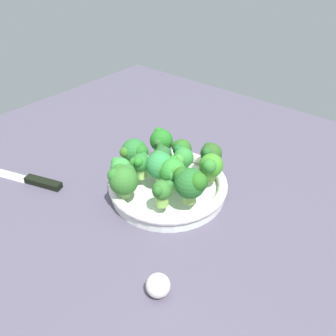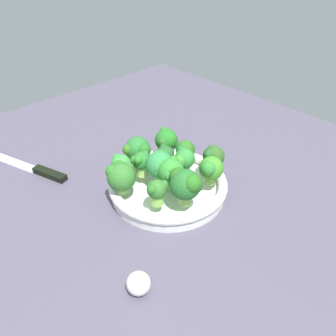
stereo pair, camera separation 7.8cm
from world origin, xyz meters
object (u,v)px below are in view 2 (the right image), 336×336
Objects in this scene: broccoli_floret_5 at (141,162)px; broccoli_floret_10 at (185,185)px; broccoli_floret_2 at (166,140)px; broccoli_floret_0 at (172,172)px; broccoli_floret_6 at (184,159)px; broccoli_floret_7 at (138,150)px; bowl at (168,186)px; knife at (36,169)px; broccoli_floret_4 at (213,157)px; broccoli_floret_12 at (211,169)px; broccoli_floret_8 at (157,190)px; broccoli_floret_13 at (160,164)px; broccoli_floret_9 at (120,165)px; broccoli_floret_1 at (165,156)px; broccoli_floret_3 at (184,151)px; garlic_bulb at (139,283)px; broccoli_floret_11 at (121,176)px.

broccoli_floret_10 is at bearing 0.08° from broccoli_floret_5.
broccoli_floret_0 is at bearing -38.26° from broccoli_floret_2.
broccoli_floret_6 is 0.91× the size of broccoli_floret_7.
bowl is at bearing 149.67° from broccoli_floret_0.
broccoli_floret_0 reaches higher than knife.
broccoli_floret_4 is 0.99× the size of broccoli_floret_12.
broccoli_floret_8 is 0.80× the size of broccoli_floret_13.
broccoli_floret_9 is (1.81, -6.56, -0.41)cm from broccoli_floret_7.
bowl is at bearing 6.16° from broccoli_floret_7.
broccoli_floret_9 is 8.75cm from broccoli_floret_13.
broccoli_floret_5 is at bearing -147.20° from bowl.
broccoli_floret_13 is (-2.06, -5.61, 0.12)cm from broccoli_floret_6.
broccoli_floret_10 is at bearing -25.69° from broccoli_floret_1.
broccoli_floret_8 is at bearing -24.85° from broccoli_floret_7.
broccoli_floret_3 is 38.16cm from knife.
broccoli_floret_13 is 27.60cm from garlic_bulb.
garlic_bulb is at bearing -73.05° from broccoli_floret_12.
broccoli_floret_0 is at bearing -70.85° from broccoli_floret_6.
broccoli_floret_6 is at bearing 54.87° from broccoli_floret_9.
broccoli_floret_6 is (6.20, 7.64, 0.31)cm from broccoli_floret_5.
broccoli_floret_3 is (-1.80, 7.06, 5.65)cm from bowl.
broccoli_floret_13 is at bearing -130.01° from bowl.
broccoli_floret_12 is at bearing -55.81° from broccoli_floret_4.
broccoli_floret_0 is 6.07cm from broccoli_floret_8.
bowl is at bearing -34.48° from broccoli_floret_1.
broccoli_floret_12 is at bearing 40.78° from broccoli_floret_9.
broccoli_floret_11 is at bearing -108.46° from broccoli_floret_6.
broccoli_floret_1 is 6.11cm from broccoli_floret_5.
broccoli_floret_13 is at bearing -2.95° from broccoli_floret_7.
bowl is at bearing -144.65° from broccoli_floret_12.
knife is at bearing -162.27° from broccoli_floret_11.
broccoli_floret_2 is 18.83cm from broccoli_floret_8.
broccoli_floret_2 is at bearing 131.37° from broccoli_floret_8.
broccoli_floret_7 reaches higher than broccoli_floret_1.
broccoli_floret_13 is (-6.01, -11.01, 0.10)cm from broccoli_floret_4.
broccoli_floret_4 reaches higher than bowl.
broccoli_floret_4 is at bearing 66.06° from broccoli_floret_11.
garlic_bulb is (25.26, -21.11, -6.08)cm from broccoli_floret_7.
broccoli_floret_1 is at bearing 72.64° from broccoli_floret_5.
broccoli_floret_12 is (16.87, 6.43, -0.08)cm from broccoli_floret_7.
broccoli_floret_0 is 8.46cm from broccoli_floret_5.
broccoli_floret_0 is 0.89× the size of broccoli_floret_10.
broccoli_floret_9 is at bearing -165.47° from broccoli_floret_10.
broccoli_floret_0 is at bearing 11.71° from broccoli_floret_5.
broccoli_floret_11 is 1.67× the size of garlic_bulb.
broccoli_floret_8 is at bearing 16.29° from broccoli_floret_11.
broccoli_floret_9 is at bearing -74.61° from broccoli_floret_7.
broccoli_floret_11 is (-12.44, -6.55, -0.99)cm from broccoli_floret_10.
broccoli_floret_0 is at bearing 29.45° from broccoli_floret_9.
broccoli_floret_5 is at bearing 138.86° from garlic_bulb.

